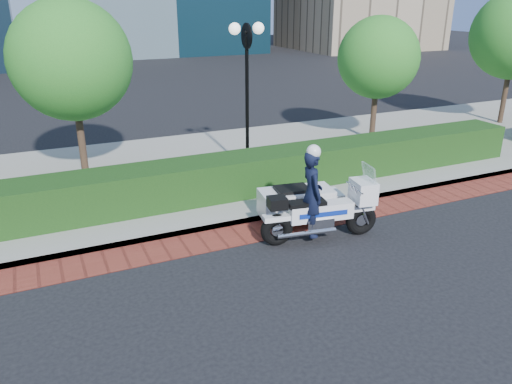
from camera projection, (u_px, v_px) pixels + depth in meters
name	position (u px, v px, depth m)	size (l,w,h in m)	color
ground	(304.00, 257.00, 10.24)	(120.00, 120.00, 0.00)	black
brick_strip	(272.00, 228.00, 11.51)	(60.00, 1.00, 0.01)	maroon
sidewalk	(207.00, 169.00, 15.30)	(60.00, 8.00, 0.15)	gray
hedge_main	(237.00, 175.00, 13.06)	(18.00, 1.20, 1.00)	black
lamppost	(247.00, 75.00, 13.96)	(1.02, 0.70, 4.21)	black
tree_b	(71.00, 60.00, 13.16)	(3.20, 3.20, 4.89)	#332319
tree_c	(378.00, 58.00, 17.15)	(2.80, 2.80, 4.30)	#332319
police_motorcycle	(309.00, 202.00, 11.05)	(2.69, 2.10, 2.18)	black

